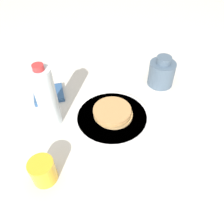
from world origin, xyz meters
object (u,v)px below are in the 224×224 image
object	(u,v)px
pancake_stack	(113,113)
cream_jug	(162,73)
water_bottle_near	(47,98)
plate	(112,117)
juice_glass	(43,171)

from	to	relation	value
pancake_stack	cream_jug	xyz separation A→B (m)	(-0.02, 0.30, 0.03)
cream_jug	water_bottle_near	bearing A→B (deg)	-104.34
plate	water_bottle_near	distance (m)	0.25
plate	cream_jug	size ratio (longest dim) A/B	2.13
water_bottle_near	plate	bearing A→B (deg)	51.94
plate	juice_glass	size ratio (longest dim) A/B	3.58
juice_glass	water_bottle_near	xyz separation A→B (m)	(-0.19, 0.14, 0.08)
pancake_stack	cream_jug	bearing A→B (deg)	93.19
cream_jug	juice_glass	bearing A→B (deg)	-84.06
juice_glass	water_bottle_near	bearing A→B (deg)	143.23
cream_jug	water_bottle_near	distance (m)	0.50
plate	juice_glass	distance (m)	0.32
plate	water_bottle_near	xyz separation A→B (m)	(-0.14, -0.18, 0.11)
cream_jug	water_bottle_near	world-z (taller)	water_bottle_near
plate	juice_glass	bearing A→B (deg)	-81.11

